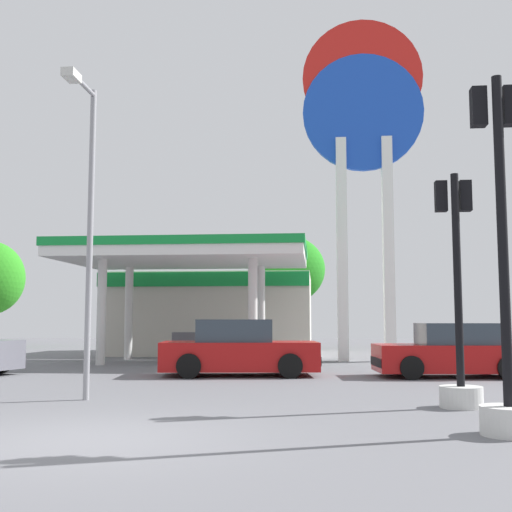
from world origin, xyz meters
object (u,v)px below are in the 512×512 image
Objects in this scene: car_0 at (239,350)px; car_1 at (451,352)px; station_pole_sign at (363,137)px; tree_1 at (287,270)px; corner_streetlamp at (87,206)px; traffic_signal_3 at (459,332)px; traffic_signal_1 at (505,321)px.

car_1 is at bearing 1.13° from car_0.
station_pole_sign reaches higher than tree_1.
car_1 is 17.74m from tree_1.
corner_streetlamp reaches higher than car_1.
traffic_signal_3 is at bearing -87.07° from station_pole_sign.
station_pole_sign reaches higher than traffic_signal_3.
car_0 is at bearing 68.74° from corner_streetlamp.
car_0 is at bearing 118.14° from traffic_signal_1.
traffic_signal_1 is at bearing -80.76° from tree_1.
traffic_signal_3 is at bearing -1.71° from corner_streetlamp.
tree_1 is at bearing 87.94° from car_0.
tree_1 is at bearing 100.26° from traffic_signal_3.
car_1 is 1.00× the size of traffic_signal_3.
station_pole_sign reaches higher than traffic_signal_1.
traffic_signal_3 is (-0.03, 2.76, -0.20)m from traffic_signal_1.
car_0 is 7.77m from traffic_signal_3.
station_pole_sign is 3.18× the size of traffic_signal_3.
station_pole_sign reaches higher than car_0.
station_pole_sign is at bearing -70.78° from tree_1.
station_pole_sign is 14.98m from corner_streetlamp.
car_1 is (1.78, -6.60, -8.03)m from station_pole_sign.
tree_1 is (-5.25, 16.56, 3.61)m from car_1.
station_pole_sign is 2.16× the size of corner_streetlamp.
tree_1 is at bearing 107.61° from car_1.
car_1 is at bearing 36.52° from corner_streetlamp.
corner_streetlamp is (-7.03, 0.21, 2.46)m from traffic_signal_3.
car_1 is at bearing 79.78° from traffic_signal_3.
car_1 is 9.12m from traffic_signal_1.
tree_1 reaches higher than car_0.
car_1 is 0.84× the size of traffic_signal_1.
traffic_signal_1 is at bearing -87.47° from station_pole_sign.
station_pole_sign reaches higher than corner_streetlamp.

